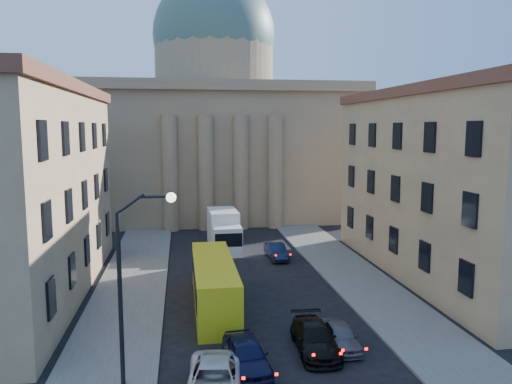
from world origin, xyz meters
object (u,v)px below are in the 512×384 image
car_left_near (246,355)px  box_truck (224,232)px  street_lamp (132,273)px  city_bus (214,283)px

car_left_near → box_truck: box_truck is taller
street_lamp → box_truck: (6.17, 24.92, -3.54)m
car_left_near → box_truck: size_ratio=0.68×
street_lamp → car_left_near: bearing=8.1°
box_truck → street_lamp: bearing=-105.9°
street_lamp → car_left_near: (5.15, 0.73, -4.50)m
street_lamp → city_bus: (4.19, 9.46, -3.62)m
car_left_near → city_bus: bearing=91.5°
street_lamp → car_left_near: 6.88m
street_lamp → car_left_near: size_ratio=1.90×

